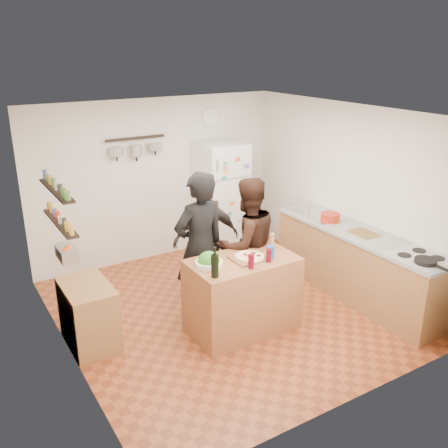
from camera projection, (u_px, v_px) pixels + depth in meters
room_shell at (212, 210)px, 6.35m from camera, size 4.20×4.20×4.20m
prep_island at (242, 295)px, 5.89m from camera, size 1.25×0.72×0.91m
pizza_board at (250, 258)px, 5.75m from camera, size 0.42×0.34×0.02m
pizza at (250, 256)px, 5.74m from camera, size 0.34×0.34×0.02m
salad_bowl at (209, 263)px, 5.55m from camera, size 0.31×0.31×0.06m
wine_bottle at (215, 266)px, 5.27m from camera, size 0.08×0.08×0.25m
wine_glass_near at (251, 261)px, 5.48m from camera, size 0.07×0.07×0.16m
wine_glass_far at (269, 255)px, 5.65m from camera, size 0.06×0.06×0.15m
pepper_mill at (272, 243)px, 5.96m from camera, size 0.06×0.06×0.18m
salt_canister at (270, 252)px, 5.75m from camera, size 0.09×0.09×0.14m
person_left at (200, 247)px, 5.99m from camera, size 0.72×0.50×1.88m
person_center at (247, 245)px, 6.26m from camera, size 0.86×0.68×1.74m
person_back at (206, 239)px, 6.67m from camera, size 0.97×0.53×1.57m
counter_run at (357, 265)px, 6.70m from camera, size 0.63×2.63×0.90m
stove_top at (421, 258)px, 5.78m from camera, size 0.60×0.62×0.02m
skillet at (426, 261)px, 5.60m from camera, size 0.25×0.25×0.05m
sink at (317, 214)px, 7.22m from camera, size 0.50×0.80×0.03m
cutting_board at (364, 234)px, 6.49m from camera, size 0.30×0.40×0.02m
red_bowl at (330, 217)px, 6.91m from camera, size 0.27×0.27×0.11m
fridge at (221, 198)px, 8.02m from camera, size 0.70×0.68×1.80m
wall_clock at (210, 117)px, 7.86m from camera, size 0.30×0.03×0.30m
spice_shelf_lower at (60, 223)px, 5.17m from camera, size 0.12×1.00×0.02m
spice_shelf_upper at (56, 190)px, 5.05m from camera, size 0.12×1.00×0.02m
produce_basket at (67, 253)px, 5.30m from camera, size 0.18×0.35×0.14m
side_table at (89, 314)px, 5.64m from camera, size 0.50×0.80×0.73m
pot_rack at (135, 138)px, 7.23m from camera, size 0.90×0.04×0.04m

